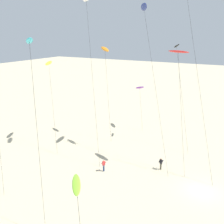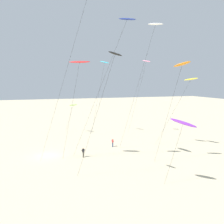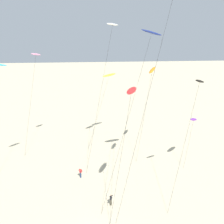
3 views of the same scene
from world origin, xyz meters
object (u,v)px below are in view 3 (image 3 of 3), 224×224
at_px(kite_navy, 151,34).
at_px(kite_red, 131,92).
at_px(kite_purple, 194,120).
at_px(kite_pink, 36,56).
at_px(kite_orange, 152,71).
at_px(kite_flyer_middle, 81,172).
at_px(kite_black, 199,84).
at_px(kite_flyer_nearest, 111,199).
at_px(kite_white, 112,26).
at_px(kite_yellow, 109,76).

bearing_deg(kite_navy, kite_red, -117.97).
relative_size(kite_navy, kite_purple, 2.56).
distance_m(kite_navy, kite_pink, 20.57).
relative_size(kite_purple, kite_orange, 0.54).
relative_size(kite_orange, kite_flyer_middle, 9.36).
height_order(kite_black, kite_flyer_nearest, kite_black).
xyz_separation_m(kite_purple, kite_flyer_nearest, (-13.82, -9.31, -6.93)).
height_order(kite_white, kite_orange, kite_white).
relative_size(kite_pink, kite_orange, 1.13).
xyz_separation_m(kite_black, kite_navy, (-5.28, 3.49, 5.58)).
xyz_separation_m(kite_red, kite_pink, (-13.47, 17.46, 1.68)).
relative_size(kite_black, kite_orange, 1.03).
bearing_deg(kite_flyer_middle, kite_navy, -6.16).
xyz_separation_m(kite_black, kite_flyer_middle, (-14.85, 4.53, -14.46)).
height_order(kite_navy, kite_purple, kite_navy).
xyz_separation_m(kite_purple, kite_red, (-11.65, -10.02, 7.53)).
bearing_deg(kite_red, kite_white, 94.67).
xyz_separation_m(kite_orange, kite_flyer_nearest, (-7.65, -13.12, -14.05)).
bearing_deg(kite_black, kite_orange, 105.34).
distance_m(kite_flyer_nearest, kite_flyer_middle, 7.68).
xyz_separation_m(kite_navy, kite_purple, (8.39, 3.88, -13.11)).
height_order(kite_white, kite_pink, kite_white).
xyz_separation_m(kite_yellow, kite_flyer_nearest, (-1.13, -19.66, -12.05)).
xyz_separation_m(kite_navy, kite_flyer_nearest, (-5.44, -5.43, -20.04)).
relative_size(kite_black, kite_flyer_nearest, 9.68).
height_order(kite_orange, kite_flyer_nearest, kite_orange).
bearing_deg(kite_white, kite_black, -46.78).
bearing_deg(kite_flyer_middle, kite_pink, 124.81).
bearing_deg(kite_red, kite_purple, 40.70).
height_order(kite_pink, kite_flyer_middle, kite_pink).
xyz_separation_m(kite_white, kite_pink, (-12.42, 4.61, -4.73)).
distance_m(kite_navy, kite_yellow, 16.88).
xyz_separation_m(kite_black, kite_flyer_nearest, (-10.72, -1.94, -14.46)).
relative_size(kite_navy, kite_flyer_middle, 12.98).
distance_m(kite_white, kite_flyer_nearest, 24.17).
relative_size(kite_black, kite_white, 0.72).
relative_size(kite_pink, kite_flyer_middle, 10.59).
relative_size(kite_purple, kite_red, 0.54).
relative_size(kite_purple, kite_flyer_nearest, 5.07).
bearing_deg(kite_flyer_middle, kite_red, -48.65).
relative_size(kite_white, kite_flyer_middle, 13.36).
bearing_deg(kite_purple, kite_navy, -155.19).
distance_m(kite_white, kite_purple, 19.06).
bearing_deg(kite_yellow, kite_red, -87.05).
height_order(kite_pink, kite_yellow, kite_pink).
bearing_deg(kite_orange, kite_red, -111.59).
height_order(kite_navy, kite_orange, kite_navy).
distance_m(kite_orange, kite_flyer_middle, 19.51).
distance_m(kite_yellow, kite_flyer_middle, 18.62).
distance_m(kite_black, kite_orange, 11.60).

